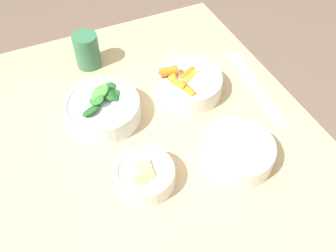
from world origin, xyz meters
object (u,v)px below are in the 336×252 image
at_px(bowl_greens, 103,108).
at_px(ruler, 255,86).
at_px(bowl_cookies, 145,175).
at_px(bowl_beans_hotdog, 237,152).
at_px(cup, 87,51).
at_px(bowl_carrots, 188,83).

xyz_separation_m(bowl_greens, ruler, (0.06, 0.40, -0.03)).
bearing_deg(bowl_cookies, bowl_greens, -174.30).
height_order(bowl_beans_hotdog, cup, cup).
distance_m(bowl_carrots, bowl_cookies, 0.29).
bearing_deg(bowl_cookies, bowl_carrots, 135.84).
relative_size(bowl_carrots, ruler, 0.58).
bearing_deg(cup, ruler, 53.94).
xyz_separation_m(bowl_carrots, bowl_cookies, (0.21, -0.21, -0.00)).
height_order(bowl_carrots, bowl_cookies, bowl_carrots).
bearing_deg(bowl_greens, bowl_beans_hotdog, 43.08).
bearing_deg(bowl_beans_hotdog, cup, -155.75).
distance_m(bowl_greens, bowl_cookies, 0.22).
distance_m(bowl_greens, cup, 0.21).
distance_m(bowl_carrots, bowl_beans_hotdog, 0.24).
bearing_deg(ruler, bowl_beans_hotdog, -43.23).
height_order(bowl_greens, ruler, bowl_greens).
xyz_separation_m(ruler, cup, (-0.27, -0.37, 0.05)).
distance_m(bowl_carrots, bowl_greens, 0.23).
height_order(bowl_cookies, ruler, bowl_cookies).
height_order(bowl_greens, bowl_cookies, bowl_greens).
bearing_deg(bowl_greens, ruler, 80.90).
bearing_deg(ruler, bowl_greens, -99.10).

